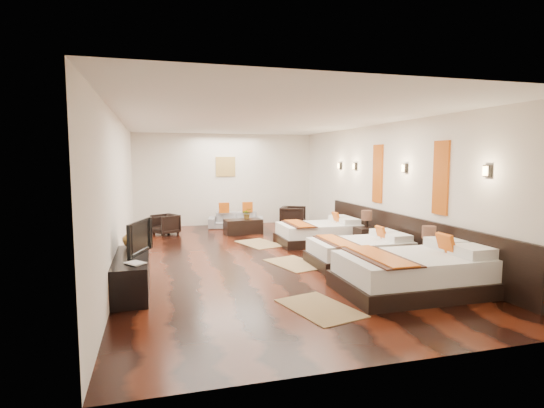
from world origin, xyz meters
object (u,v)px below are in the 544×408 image
object	(u,v)px
bed_far	(320,233)
table_plant	(247,214)
coffee_table	(243,227)
tv	(135,237)
book	(129,265)
nightstand_b	(366,236)
bed_mid	(361,251)
nightstand_a	(428,258)
armchair_left	(165,224)
sofa	(236,220)
bed_near	(416,272)
tv_console	(132,274)
figurine	(133,237)
armchair_right	(293,217)

from	to	relation	value
bed_far	table_plant	xyz separation A→B (m)	(-1.41, 1.78, 0.29)
coffee_table	tv	bearing A→B (deg)	-121.02
book	coffee_table	distance (m)	5.80
nightstand_b	bed_mid	bearing A→B (deg)	-121.80
nightstand_a	coffee_table	xyz separation A→B (m)	(-2.28, 4.95, -0.11)
nightstand_a	armchair_left	distance (m)	6.92
nightstand_b	sofa	size ratio (longest dim) A/B	0.56
nightstand_b	bed_near	bearing A→B (deg)	-103.92
tv_console	tv	bearing A→B (deg)	73.44
nightstand_b	tv	size ratio (longest dim) A/B	0.97
tv_console	figurine	distance (m)	0.83
nightstand_b	coffee_table	xyz separation A→B (m)	(-2.28, 2.69, -0.11)
bed_far	figurine	world-z (taller)	figurine
nightstand_a	armchair_right	world-z (taller)	nightstand_a
nightstand_a	table_plant	bearing A→B (deg)	113.42
bed_mid	figurine	bearing A→B (deg)	178.99
sofa	coffee_table	size ratio (longest dim) A/B	1.58
figurine	coffee_table	world-z (taller)	figurine
tv_console	sofa	distance (m)	6.18
tv	book	size ratio (longest dim) A/B	3.28
bed_near	nightstand_a	size ratio (longest dim) A/B	2.65
bed_far	sofa	world-z (taller)	bed_far
armchair_left	bed_far	bearing A→B (deg)	27.70
nightstand_b	book	distance (m)	5.52
nightstand_a	coffee_table	size ratio (longest dim) A/B	0.87
book	figurine	distance (m)	1.31
bed_near	coffee_table	size ratio (longest dim) A/B	2.31
nightstand_a	armchair_right	distance (m)	5.55
bed_mid	armchair_right	distance (m)	4.46
table_plant	figurine	bearing A→B (deg)	-125.83
table_plant	nightstand_b	bearing A→B (deg)	-51.61
tv_console	book	xyz separation A→B (m)	(0.00, -0.61, 0.29)
bed_mid	sofa	bearing A→B (deg)	107.11
sofa	nightstand_b	bearing A→B (deg)	-46.03
bed_near	book	world-z (taller)	bed_near
tv	table_plant	size ratio (longest dim) A/B	3.09
nightstand_b	sofa	xyz separation A→B (m)	(-2.28, 3.74, -0.08)
book	sofa	world-z (taller)	book
figurine	bed_mid	bearing A→B (deg)	-1.01
figurine	armchair_right	distance (m)	6.15
bed_near	book	size ratio (longest dim) A/B	8.35
sofa	table_plant	size ratio (longest dim) A/B	5.39
armchair_left	figurine	bearing A→B (deg)	-38.77
nightstand_a	tv_console	distance (m)	4.96
nightstand_b	tv	xyz separation A→B (m)	(-4.89, -1.66, 0.50)
figurine	coffee_table	xyz separation A→B (m)	(2.67, 3.83, -0.53)
sofa	book	bearing A→B (deg)	-100.69
armchair_right	figurine	bearing A→B (deg)	161.18
bed_far	tv	bearing A→B (deg)	-147.88
tv	book	distance (m)	0.82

